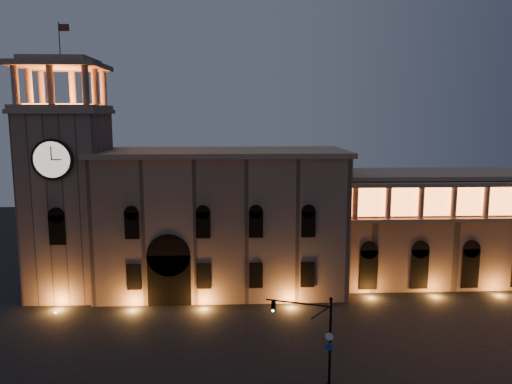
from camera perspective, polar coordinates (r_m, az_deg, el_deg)
ground at (r=45.19m, az=-1.75°, el=-20.19°), size 160.00×160.00×0.00m
government_building at (r=62.84m, az=-3.97°, el=-3.24°), size 30.80×12.80×17.60m
clock_tower at (r=64.39m, az=-20.65°, el=-0.12°), size 9.80×9.80×32.40m
colonnade_wing at (r=72.72m, az=24.07°, el=-3.49°), size 40.60×11.50×14.50m
traffic_light at (r=42.07m, az=7.13°, el=-16.38°), size 5.33×2.17×7.72m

